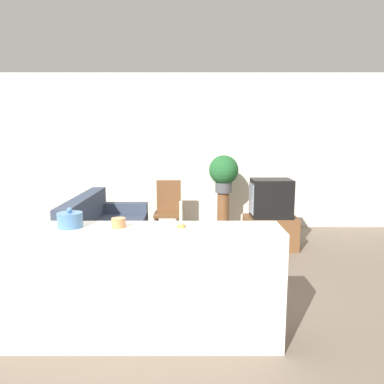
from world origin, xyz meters
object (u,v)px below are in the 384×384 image
(decorative_bowl, at_px, (69,220))
(potted_plant, at_px, (222,172))
(television, at_px, (270,198))
(couch, at_px, (104,237))
(wooden_chair, at_px, (167,208))

(decorative_bowl, bearing_deg, potted_plant, 65.76)
(television, distance_m, decorative_bowl, 3.26)
(couch, relative_size, decorative_bowl, 9.05)
(couch, distance_m, decorative_bowl, 2.12)
(television, xyz_separation_m, wooden_chair, (-1.52, 0.59, -0.26))
(couch, bearing_deg, potted_plant, 37.65)
(couch, bearing_deg, television, 12.06)
(wooden_chair, distance_m, decorative_bowl, 3.17)
(wooden_chair, xyz_separation_m, potted_plant, (0.90, 0.21, 0.56))
(television, height_order, potted_plant, potted_plant)
(couch, relative_size, television, 3.03)
(television, height_order, wooden_chair, television)
(television, relative_size, wooden_chair, 0.63)
(couch, xyz_separation_m, television, (2.30, 0.49, 0.45))
(potted_plant, bearing_deg, decorative_bowl, -114.24)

